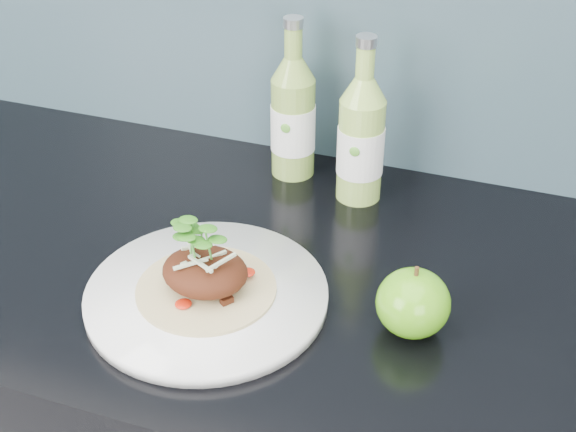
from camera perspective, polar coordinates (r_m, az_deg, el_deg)
name	(u,v)px	position (r m, az deg, el deg)	size (l,w,h in m)	color
dinner_plate	(207,295)	(0.95, -5.80, -5.63)	(0.37, 0.37, 0.02)	white
pork_taco	(205,270)	(0.93, -5.93, -3.85)	(0.16, 0.16, 0.10)	tan
green_apple	(413,303)	(0.90, 8.89, -6.13)	(0.09, 0.09, 0.09)	#379710
cider_bottle_left	(293,117)	(1.15, 0.36, 7.04)	(0.08, 0.08, 0.24)	#82A544
cider_bottle_right	(361,139)	(1.10, 5.21, 5.44)	(0.08, 0.08, 0.24)	#98C250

